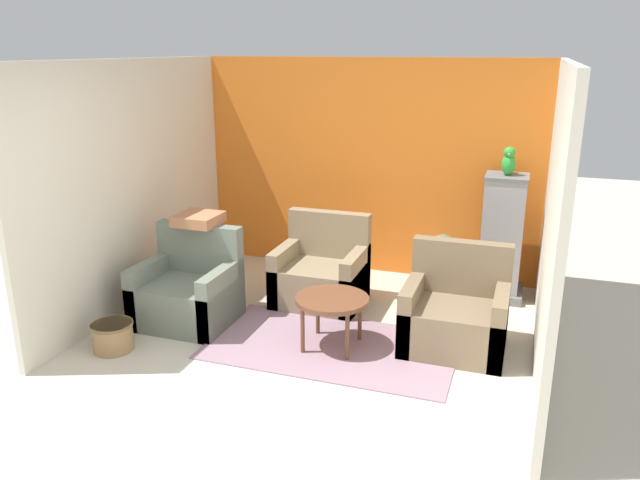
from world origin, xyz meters
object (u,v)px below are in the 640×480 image
armchair_right (455,316)px  potted_plant (442,262)px  armchair_middle (321,275)px  birdcage (502,239)px  parrot (509,162)px  armchair_left (189,293)px  wicker_basket (113,335)px  coffee_table (332,302)px

armchair_right → potted_plant: armchair_right is taller
armchair_middle → birdcage: bearing=23.5°
armchair_right → parrot: parrot is taller
armchair_right → birdcage: 1.40m
armchair_left → wicker_basket: 0.82m
coffee_table → wicker_basket: (-1.77, -0.66, -0.28)m
armchair_left → birdcage: birdcage is taller
parrot → potted_plant: parrot is taller
armchair_middle → parrot: parrot is taller
armchair_right → potted_plant: size_ratio=1.41×
armchair_left → parrot: (2.74, 1.61, 1.14)m
armchair_right → wicker_basket: bearing=-160.0°
wicker_basket → potted_plant: bearing=42.8°
parrot → potted_plant: bearing=-174.3°
armchair_middle → armchair_left: bearing=-140.2°
armchair_right → birdcage: (0.28, 1.33, 0.34)m
armchair_right → parrot: bearing=78.1°
coffee_table → potted_plant: (0.70, 1.63, -0.09)m
armchair_right → potted_plant: (-0.30, 1.28, 0.04)m
parrot → armchair_left: bearing=-149.6°
armchair_left → armchair_middle: same height
armchair_middle → armchair_right: bearing=-22.6°
birdcage → parrot: 0.80m
coffee_table → armchair_middle: size_ratio=0.71×
armchair_left → birdcage: 3.19m
armchair_left → armchair_right: 2.47m
coffee_table → birdcage: bearing=52.6°
armchair_right → potted_plant: 1.32m
armchair_left → armchair_right: size_ratio=1.00×
parrot → armchair_middle: bearing=-156.4°
armchair_middle → parrot: (1.70, 0.74, 1.14)m
coffee_table → armchair_middle: bearing=113.9°
armchair_right → wicker_basket: size_ratio=2.48×
potted_plant → wicker_basket: size_ratio=1.76×
armchair_left → parrot: bearing=30.4°
armchair_left → parrot: 3.37m
armchair_left → armchair_right: same height
coffee_table → potted_plant: bearing=66.6°
wicker_basket → birdcage: bearing=37.5°
armchair_middle → birdcage: 1.89m
birdcage → coffee_table: bearing=-127.4°
armchair_middle → wicker_basket: armchair_middle is taller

